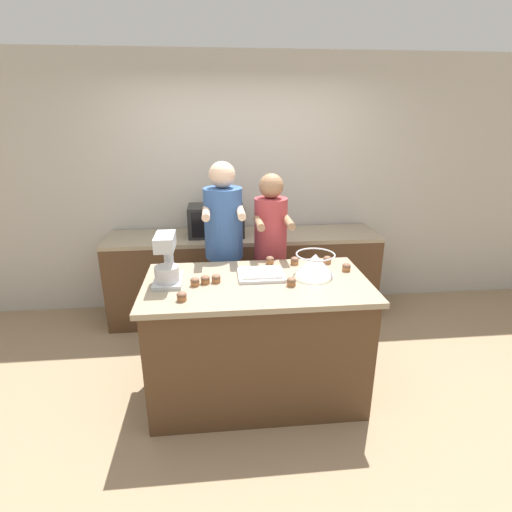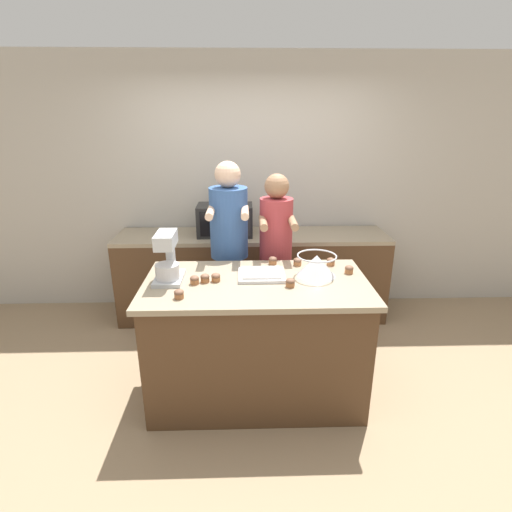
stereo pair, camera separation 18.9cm
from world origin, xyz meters
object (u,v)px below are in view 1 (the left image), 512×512
Objects in this scene: mixing_bowl at (315,263)px; cupcake_7 at (291,282)px; cupcake_1 at (205,280)px; cupcake_2 at (295,261)px; microwave_oven at (216,221)px; cupcake_8 at (195,281)px; person_right at (270,258)px; baking_tray at (261,274)px; cupcake_0 at (182,296)px; cupcake_3 at (270,260)px; stand_mixer at (167,262)px; cupcake_5 at (216,278)px; cupcake_6 at (327,260)px; cupcake_4 at (346,267)px; person_left at (224,255)px.

mixing_bowl is 0.30m from cupcake_7.
cupcake_1 is 0.78m from cupcake_2.
cupcake_8 is (-0.16, -1.36, -0.09)m from microwave_oven.
baking_tray is (-0.15, -0.61, 0.10)m from person_right.
cupcake_0 and cupcake_3 have the same top height.
cupcake_5 is at bearing -4.51° from stand_mixer.
cupcake_6 reaches higher than baking_tray.
cupcake_1 is at bearing 170.93° from cupcake_7.
person_right reaches higher than cupcake_4.
stand_mixer is 5.57× the size of cupcake_7.
microwave_oven is 1.37m from cupcake_8.
person_left is 3.11× the size of microwave_oven.
cupcake_5 is at bearing -90.54° from microwave_oven.
cupcake_3 and cupcake_7 have the same top height.
cupcake_7 is at bearing -9.09° from stand_mixer.
mixing_bowl is 4.53× the size of cupcake_1.
cupcake_3 is 1.00× the size of cupcake_7.
person_left reaches higher than cupcake_5.
mixing_bowl is 0.41m from baking_tray.
person_right is at bearing 53.51° from cupcake_0.
cupcake_4 is (0.26, 0.04, -0.05)m from mixing_bowl.
cupcake_7 is at bearing -78.56° from cupcake_3.
mixing_bowl reaches higher than cupcake_2.
cupcake_1 is at bearing -172.59° from cupcake_4.
mixing_bowl is (0.67, -0.60, 0.12)m from person_left.
cupcake_6 is (0.90, 0.30, 0.00)m from cupcake_5.
baking_tray is 0.42m from cupcake_1.
person_left reaches higher than cupcake_8.
cupcake_2 is at bearing -69.22° from person_right.
cupcake_2 is at bearing 24.33° from cupcake_1.
cupcake_7 is (0.04, -0.80, 0.11)m from person_right.
person_left is 1.08m from cupcake_4.
cupcake_0 is at bearing -137.09° from cupcake_3.
cupcake_5 is (-1.00, -0.12, 0.00)m from cupcake_4.
cupcake_3 is 1.00× the size of cupcake_5.
cupcake_5 and cupcake_8 have the same top height.
microwave_oven is 1.52m from cupcake_7.
cupcake_7 is at bearing -87.15° from person_right.
cupcake_3 is 0.70m from cupcake_8.
person_left reaches higher than cupcake_1.
person_right is at bearing 51.20° from cupcake_1.
cupcake_1 is at bearing -162.16° from cupcake_6.
cupcake_7 is (0.51, -1.43, -0.09)m from microwave_oven.
cupcake_5 is at bearing -125.37° from person_right.
cupcake_5 and cupcake_6 have the same top height.
cupcake_0 is 1.00× the size of cupcake_2.
mixing_bowl is 1.43m from microwave_oven.
stand_mixer reaches higher than cupcake_0.
mixing_bowl is at bearing -62.97° from cupcake_2.
cupcake_1 is 1.00× the size of cupcake_8.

